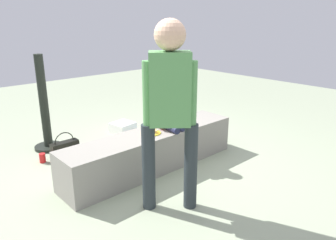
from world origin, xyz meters
name	(u,v)px	position (x,y,z in m)	size (l,w,h in m)	color
ground_plane	(153,168)	(0.00, 0.00, 0.00)	(12.00, 12.00, 0.00)	#939E82
concrete_ledge	(153,150)	(0.00, 0.00, 0.22)	(2.18, 0.46, 0.44)	gray
child_seated	(168,111)	(0.22, -0.02, 0.65)	(0.28, 0.33, 0.48)	#1E2240
adult_standing	(170,101)	(-0.40, -0.73, 1.00)	(0.40, 0.38, 1.67)	#262D32
cake_plate	(151,131)	(-0.03, -0.02, 0.46)	(0.22, 0.22, 0.06)	yellow
gift_bag	(159,129)	(0.70, 0.69, 0.13)	(0.24, 0.08, 0.30)	#4C99E0
railing_post	(45,114)	(-0.65, 1.39, 0.48)	(0.36, 0.36, 1.24)	black
water_bottle_near_gift	(156,121)	(0.97, 1.09, 0.09)	(0.07, 0.07, 0.21)	silver
water_bottle_far_side	(178,131)	(0.94, 0.54, 0.08)	(0.06, 0.06, 0.18)	silver
party_cup_red	(42,158)	(-0.89, 1.01, 0.06)	(0.07, 0.07, 0.11)	red
cake_box_white	(123,127)	(0.46, 1.27, 0.07)	(0.31, 0.31, 0.14)	white
handbag_black_leather	(65,150)	(-0.64, 0.91, 0.12)	(0.33, 0.11, 0.35)	black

